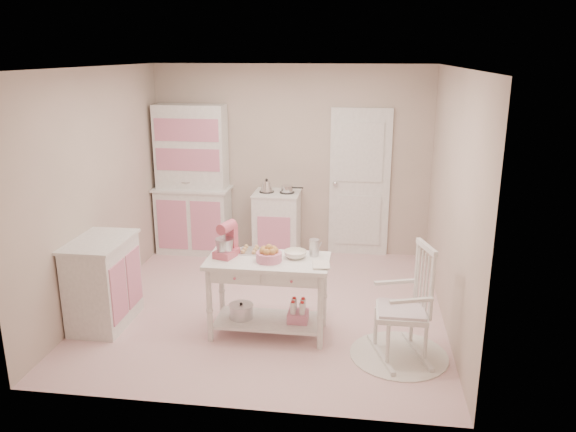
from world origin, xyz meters
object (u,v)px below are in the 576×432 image
Objects in this scene: stove at (277,224)px; bread_basket at (269,257)px; hutch at (192,180)px; base_cabinet at (103,282)px; work_table at (268,297)px; stand_mixer at (226,240)px; rocking_chair at (402,302)px.

stove is 3.68× the size of bread_basket.
hutch reaches higher than base_cabinet.
bread_basket is (1.48, -2.33, -0.19)m from hutch.
base_cabinet is (-0.27, -2.29, -0.58)m from hutch.
work_table is 3.53× the size of stand_mixer.
stove is 2.33m from bread_basket.
base_cabinet is 1.79m from bread_basket.
hutch is 1.33m from stove.
base_cabinet is 1.73m from work_table.
bread_basket is (0.02, -0.05, 0.45)m from work_table.
stand_mixer is at bearing 1.15° from base_cabinet.
hutch is at bearing 132.68° from stand_mixer.
stove is at bearing 56.66° from base_cabinet.
work_table is (1.46, -2.28, -0.64)m from hutch.
rocking_chair is 0.92× the size of work_table.
stove is at bearing 96.65° from work_table.
base_cabinet reaches higher than bread_basket.
hutch reaches higher than stove.
hutch is at bearing 177.61° from stove.
base_cabinet is 3.68× the size of bread_basket.
hutch reaches higher than rocking_chair.
rocking_chair is at bearing -11.85° from work_table.
stand_mixer is (1.04, -2.26, -0.07)m from hutch.
stove is at bearing 97.01° from bread_basket.
stand_mixer is (-1.71, 0.29, 0.42)m from rocking_chair.
base_cabinet is at bearing 157.64° from rocking_chair.
base_cabinet is 0.84× the size of rocking_chair.
work_table is at bearing -57.37° from hutch.
hutch is 6.12× the size of stand_mixer.
stove is 2.25m from work_table.
rocking_chair is 3.24× the size of stand_mixer.
bread_basket is (0.28, -2.28, 0.39)m from stove.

